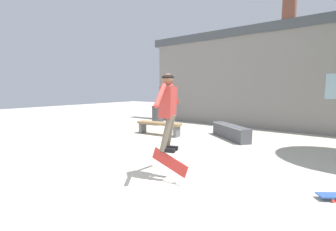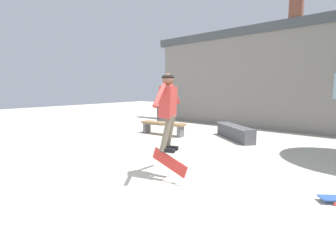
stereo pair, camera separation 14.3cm
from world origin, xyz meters
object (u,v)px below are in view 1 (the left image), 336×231
Objects in this scene: skate_ledge at (231,132)px; skater at (168,105)px; skateboard_flipping at (170,162)px; trash_bin at (158,115)px; park_bench at (159,126)px.

skate_ledge is 4.27m from skater.
trash_bin is at bearing 131.05° from skateboard_flipping.
skateboard_flipping is (4.33, -5.05, -0.09)m from trash_bin.
skateboard_flipping is at bearing -55.11° from skater.
park_bench is 2.56m from skate_ledge.
park_bench is 1.97× the size of trash_bin.
skateboard_flipping is at bearing -45.76° from skate_ledge.
park_bench and skate_ledge have the same top height.
skate_ledge is (2.38, 0.94, -0.11)m from park_bench.
park_bench is 1.25× the size of skater.
skateboard_flipping is at bearing -49.37° from trash_bin.
skate_ledge is 1.19× the size of skater.
park_bench is 2.39m from trash_bin.
skater reaches higher than park_bench.
trash_bin is at bearing 123.75° from park_bench.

